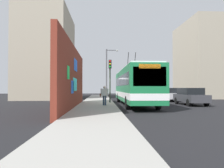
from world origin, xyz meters
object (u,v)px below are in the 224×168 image
Objects in this scene: pedestrian_at_curb at (104,94)px; traffic_light at (110,74)px; parked_car_dark_gray at (190,96)px; parked_car_silver at (170,94)px; street_lamp at (108,70)px; city_bus at (134,85)px.

traffic_light reaches higher than pedestrian_at_curb.
pedestrian_at_curb is 0.37× the size of traffic_light.
traffic_light reaches higher than parked_car_dark_gray.
pedestrian_at_curb is (-7.37, 7.95, 0.23)m from parked_car_silver.
street_lamp is (9.26, -0.08, 1.17)m from traffic_light.
parked_car_silver is 9.54m from street_lamp.
street_lamp is at bearing 10.85° from city_bus.
pedestrian_at_curb reaches higher than parked_car_dark_gray.
street_lamp is at bearing 33.67° from parked_car_dark_gray.
parked_car_dark_gray is at bearing -78.13° from pedestrian_at_curb.
pedestrian_at_curb is at bearing 169.66° from traffic_light.
parked_car_dark_gray is 13.52m from street_lamp.
city_bus reaches higher than parked_car_dark_gray.
traffic_light is (1.52, 2.15, 1.15)m from city_bus.
parked_car_silver is 8.67m from traffic_light.
pedestrian_at_curb is (-1.67, 7.95, 0.23)m from parked_car_dark_gray.
street_lamp is (5.21, 7.27, 3.32)m from parked_car_silver.
pedestrian_at_curb is at bearing 101.87° from parked_car_dark_gray.
city_bus is 2.90× the size of traffic_light.
parked_car_silver is at bearing 0.00° from parked_car_dark_gray.
city_bus is 7.75× the size of pedestrian_at_curb.
parked_car_dark_gray is 0.61× the size of street_lamp.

